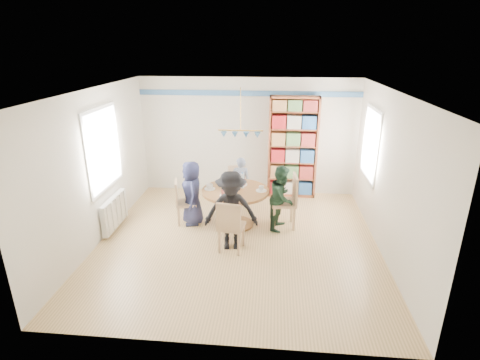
# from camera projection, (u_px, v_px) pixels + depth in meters

# --- Properties ---
(ground) EXTENTS (5.00, 5.00, 0.00)m
(ground) POSITION_uv_depth(u_px,v_px,m) (238.00, 241.00, 6.83)
(ground) COLOR tan
(room_shell) EXTENTS (5.00, 5.00, 5.00)m
(room_shell) POSITION_uv_depth(u_px,v_px,m) (229.00, 142.00, 7.09)
(room_shell) COLOR white
(room_shell) RESTS_ON ground
(radiator) EXTENTS (0.12, 1.00, 0.60)m
(radiator) POSITION_uv_depth(u_px,v_px,m) (115.00, 212.00, 7.20)
(radiator) COLOR silver
(radiator) RESTS_ON ground
(dining_table) EXTENTS (1.30, 1.30, 0.75)m
(dining_table) POSITION_uv_depth(u_px,v_px,m) (235.00, 199.00, 7.26)
(dining_table) COLOR brown
(dining_table) RESTS_ON ground
(chair_left) EXTENTS (0.48, 0.48, 0.89)m
(chair_left) POSITION_uv_depth(u_px,v_px,m) (182.00, 200.00, 7.38)
(chair_left) COLOR tan
(chair_left) RESTS_ON ground
(chair_right) EXTENTS (0.51, 0.51, 1.06)m
(chair_right) POSITION_uv_depth(u_px,v_px,m) (288.00, 199.00, 7.20)
(chair_right) COLOR tan
(chair_right) RESTS_ON ground
(chair_far) EXTENTS (0.50, 0.50, 0.89)m
(chair_far) POSITION_uv_depth(u_px,v_px,m) (238.00, 184.00, 8.21)
(chair_far) COLOR tan
(chair_far) RESTS_ON ground
(chair_near) EXTENTS (0.48, 0.48, 0.95)m
(chair_near) POSITION_uv_depth(u_px,v_px,m) (230.00, 225.00, 6.32)
(chair_near) COLOR tan
(chair_near) RESTS_ON ground
(person_left) EXTENTS (0.60, 0.73, 1.29)m
(person_left) POSITION_uv_depth(u_px,v_px,m) (192.00, 193.00, 7.32)
(person_left) COLOR #1A1D3A
(person_left) RESTS_ON ground
(person_right) EXTENTS (0.62, 0.72, 1.26)m
(person_right) POSITION_uv_depth(u_px,v_px,m) (282.00, 198.00, 7.13)
(person_right) COLOR black
(person_right) RESTS_ON ground
(person_far) EXTENTS (0.44, 0.31, 1.14)m
(person_far) POSITION_uv_depth(u_px,v_px,m) (241.00, 183.00, 8.06)
(person_far) COLOR gray
(person_far) RESTS_ON ground
(person_near) EXTENTS (0.96, 0.61, 1.42)m
(person_near) POSITION_uv_depth(u_px,v_px,m) (231.00, 211.00, 6.39)
(person_near) COLOR black
(person_near) RESTS_ON ground
(bookshelf) EXTENTS (1.11, 0.33, 2.32)m
(bookshelf) POSITION_uv_depth(u_px,v_px,m) (293.00, 148.00, 8.53)
(bookshelf) COLOR brown
(bookshelf) RESTS_ON ground
(tableware) EXTENTS (1.20, 1.20, 0.32)m
(tableware) POSITION_uv_depth(u_px,v_px,m) (234.00, 186.00, 7.19)
(tableware) COLOR white
(tableware) RESTS_ON dining_table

